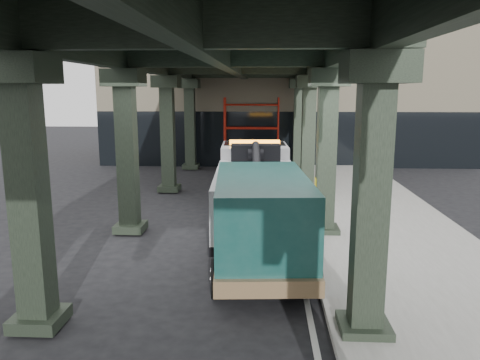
% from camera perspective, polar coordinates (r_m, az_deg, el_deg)
% --- Properties ---
extents(ground, '(90.00, 90.00, 0.00)m').
position_cam_1_polar(ground, '(12.69, -0.65, -9.35)').
color(ground, black).
rests_on(ground, ground).
extents(sidewalk, '(5.00, 40.00, 0.15)m').
position_cam_1_polar(sidewalk, '(15.01, 17.40, -6.34)').
color(sidewalk, gray).
rests_on(sidewalk, ground).
extents(lane_stripe, '(0.12, 38.00, 0.01)m').
position_cam_1_polar(lane_stripe, '(14.59, 6.59, -6.68)').
color(lane_stripe, silver).
rests_on(lane_stripe, ground).
extents(viaduct, '(7.40, 32.00, 6.40)m').
position_cam_1_polar(viaduct, '(13.98, -1.84, 15.27)').
color(viaduct, black).
rests_on(viaduct, ground).
extents(building, '(22.00, 10.00, 8.00)m').
position_cam_1_polar(building, '(31.91, 5.37, 10.13)').
color(building, '#C6B793').
rests_on(building, ground).
extents(scaffolding, '(3.08, 0.88, 4.00)m').
position_cam_1_polar(scaffolding, '(26.64, 1.41, 5.96)').
color(scaffolding, '#AE1B0D').
rests_on(scaffolding, ground).
extents(tow_truck, '(2.82, 8.56, 2.77)m').
position_cam_1_polar(tow_truck, '(15.22, 1.92, -0.64)').
color(tow_truck, black).
rests_on(tow_truck, ground).
extents(towed_van, '(2.70, 5.99, 2.37)m').
position_cam_1_polar(towed_van, '(11.73, 2.56, -4.52)').
color(towed_van, '#12413C').
rests_on(towed_van, ground).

